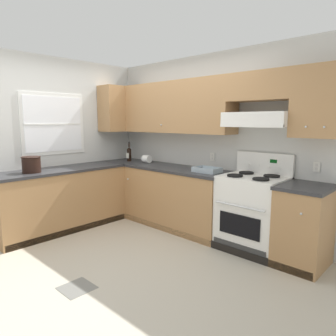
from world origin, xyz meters
TOP-DOWN VIEW (x-y plane):
  - ground_plane at (0.00, 0.00)m, footprint 7.04×7.04m
  - floor_accent_tile at (0.40, -0.74)m, footprint 0.30×0.30m
  - wall_back at (0.39, 1.53)m, footprint 4.68×0.57m
  - wall_left at (-1.59, 0.23)m, footprint 0.47×4.00m
  - counter_back_run at (0.01, 1.24)m, footprint 3.60×0.65m
  - counter_left_run at (-1.24, -0.00)m, footprint 0.63×1.91m
  - stove at (1.17, 1.25)m, footprint 0.76×0.62m
  - wine_bottle at (-1.18, 1.25)m, footprint 0.07×0.08m
  - bowl at (0.50, 1.21)m, footprint 0.36×0.24m
  - bucket at (-1.20, -0.43)m, footprint 0.25×0.25m
  - paper_towel_roll at (-0.79, 1.30)m, footprint 0.13×0.12m

SIDE VIEW (x-z plane):
  - ground_plane at x=0.00m, z-range 0.00..0.00m
  - floor_accent_tile at x=0.40m, z-range 0.00..0.01m
  - counter_back_run at x=0.01m, z-range 0.00..0.91m
  - counter_left_run at x=-1.24m, z-range 0.00..0.91m
  - stove at x=1.17m, z-range -0.12..1.08m
  - bowl at x=0.50m, z-range 0.90..0.97m
  - paper_towel_roll at x=-0.79m, z-range 0.91..1.03m
  - bucket at x=-1.20m, z-range 0.92..1.13m
  - wine_bottle at x=-1.18m, z-range 0.87..1.21m
  - wall_left at x=-1.59m, z-range 0.07..2.62m
  - wall_back at x=0.39m, z-range 0.20..2.75m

